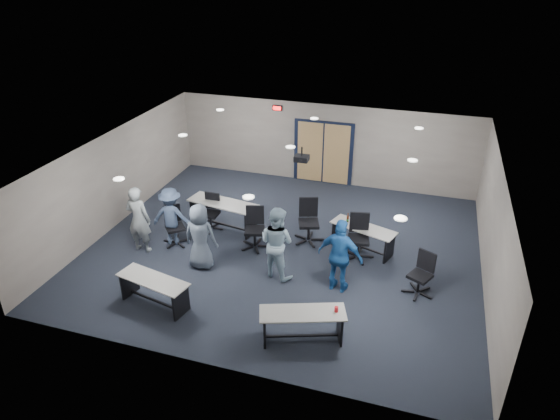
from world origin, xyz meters
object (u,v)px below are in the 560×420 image
(chair_loose_left, at_px, (175,226))
(person_back, at_px, (171,216))
(person_navy, at_px, (340,256))
(table_front_left, at_px, (154,287))
(table_back_left, at_px, (223,211))
(person_lightblue, at_px, (277,242))
(chair_back_b, at_px, (254,229))
(person_gray, at_px, (139,219))
(table_front_right, at_px, (303,321))
(table_back_right, at_px, (363,234))
(chair_back_d, at_px, (359,238))
(chair_back_c, at_px, (309,222))
(chair_loose_right, at_px, (420,275))
(chair_back_a, at_px, (210,213))
(person_plaid, at_px, (200,237))

(chair_loose_left, bearing_deg, person_back, 124.04)
(person_navy, bearing_deg, table_front_left, 36.16)
(person_navy, bearing_deg, table_back_left, -16.00)
(table_back_left, height_order, person_lightblue, person_lightblue)
(chair_back_b, height_order, person_back, person_back)
(chair_back_b, xyz_separation_m, person_lightblue, (0.94, -1.02, 0.35))
(person_gray, xyz_separation_m, person_back, (0.62, 0.58, -0.11))
(table_front_right, height_order, person_back, person_back)
(table_back_right, bearing_deg, table_front_right, -79.69)
(person_gray, bearing_deg, table_front_left, 128.44)
(table_front_right, distance_m, chair_back_d, 3.43)
(chair_back_c, distance_m, person_gray, 4.45)
(chair_loose_right, bearing_deg, chair_back_b, -163.76)
(table_back_left, xyz_separation_m, chair_back_c, (2.49, 0.01, 0.05))
(table_front_left, relative_size, chair_back_c, 1.46)
(person_navy, bearing_deg, chair_back_c, -46.33)
(table_front_left, relative_size, person_back, 1.10)
(chair_loose_left, height_order, person_gray, person_gray)
(person_navy, bearing_deg, chair_back_a, -12.16)
(chair_back_b, xyz_separation_m, chair_loose_right, (4.28, -0.78, -0.04))
(person_back, bearing_deg, chair_loose_right, 167.19)
(table_front_left, distance_m, chair_loose_right, 5.99)
(chair_back_d, xyz_separation_m, person_lightblue, (-1.76, -1.34, 0.32))
(chair_back_d, bearing_deg, table_back_right, 72.57)
(table_front_right, xyz_separation_m, person_lightblue, (-1.20, 2.04, 0.44))
(table_back_left, height_order, chair_loose_left, chair_loose_left)
(table_front_right, relative_size, person_navy, 0.99)
(table_front_left, height_order, chair_back_d, chair_back_d)
(chair_back_d, distance_m, person_back, 4.94)
(table_back_right, xyz_separation_m, person_lightblue, (-1.80, -1.73, 0.43))
(table_back_right, xyz_separation_m, person_navy, (-0.25, -1.88, 0.43))
(table_front_right, bearing_deg, person_plaid, 130.04)
(chair_back_b, distance_m, chair_back_c, 1.48)
(person_gray, bearing_deg, person_lightblue, -179.58)
(table_front_left, xyz_separation_m, person_gray, (-1.50, 1.94, 0.45))
(chair_loose_left, distance_m, person_back, 0.29)
(person_lightblue, height_order, person_back, person_lightblue)
(chair_loose_left, xyz_separation_m, person_plaid, (1.14, -0.78, 0.32))
(table_front_left, xyz_separation_m, chair_loose_left, (-0.79, 2.50, 0.06))
(table_back_left, height_order, chair_back_c, chair_back_c)
(person_back, bearing_deg, chair_back_d, 178.95)
(person_gray, bearing_deg, chair_back_b, -159.66)
(chair_loose_left, distance_m, person_lightblue, 3.11)
(table_front_left, distance_m, person_back, 2.70)
(table_back_left, xyz_separation_m, chair_loose_right, (5.49, -1.51, -0.03))
(table_back_left, xyz_separation_m, chair_loose_left, (-0.89, -1.17, -0.02))
(person_gray, relative_size, person_navy, 1.00)
(person_lightblue, distance_m, person_back, 3.18)
(table_back_left, xyz_separation_m, chair_back_d, (3.90, -0.41, 0.04))
(table_back_left, relative_size, person_navy, 1.14)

